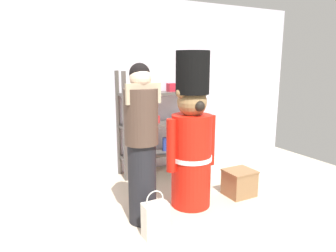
{
  "coord_description": "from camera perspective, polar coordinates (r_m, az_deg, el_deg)",
  "views": [
    {
      "loc": [
        -1.48,
        -2.13,
        1.67
      ],
      "look_at": [
        0.01,
        0.71,
        1.0
      ],
      "focal_mm": 32.67,
      "sensor_mm": 36.0,
      "label": 1
    }
  ],
  "objects": [
    {
      "name": "ground_plane",
      "position": [
        3.08,
        6.41,
        -21.04
      ],
      "size": [
        6.4,
        6.4,
        0.0
      ],
      "primitive_type": "plane",
      "color": "beige"
    },
    {
      "name": "back_wall",
      "position": [
        4.59,
        -8.85,
        7.04
      ],
      "size": [
        6.4,
        0.12,
        2.6
      ],
      "primitive_type": "cube",
      "color": "silver",
      "rests_on": "ground_plane"
    },
    {
      "name": "merchandise_shelf",
      "position": [
        4.64,
        -2.06,
        0.72
      ],
      "size": [
        1.19,
        0.35,
        1.56
      ],
      "color": "#4C4742",
      "rests_on": "ground_plane"
    },
    {
      "name": "teddy_bear_guard",
      "position": [
        3.51,
        4.41,
        -2.27
      ],
      "size": [
        0.64,
        0.48,
        1.79
      ],
      "color": "red",
      "rests_on": "ground_plane"
    },
    {
      "name": "person_shopper",
      "position": [
        3.13,
        -4.95,
        -3.14
      ],
      "size": [
        0.36,
        0.34,
        1.67
      ],
      "color": "black",
      "rests_on": "ground_plane"
    },
    {
      "name": "shopping_bag",
      "position": [
        3.09,
        -2.41,
        -17.03
      ],
      "size": [
        0.24,
        0.15,
        0.48
      ],
      "color": "silver",
      "rests_on": "ground_plane"
    },
    {
      "name": "display_crate",
      "position": [
        4.06,
        13.15,
        -10.25
      ],
      "size": [
        0.36,
        0.32,
        0.33
      ],
      "color": "olive",
      "rests_on": "ground_plane"
    }
  ]
}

